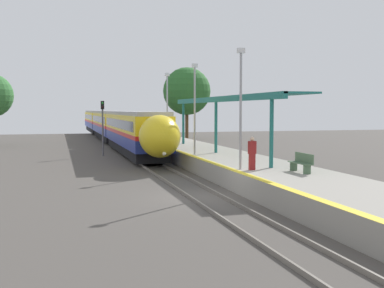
# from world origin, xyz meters

# --- Properties ---
(ground_plane) EXTENTS (120.00, 120.00, 0.00)m
(ground_plane) POSITION_xyz_m (0.00, 0.00, 0.00)
(ground_plane) COLOR #4C4742
(rail_left) EXTENTS (0.08, 90.00, 0.15)m
(rail_left) POSITION_xyz_m (-0.72, 0.00, 0.07)
(rail_left) COLOR slate
(rail_left) RESTS_ON ground_plane
(rail_right) EXTENTS (0.08, 90.00, 0.15)m
(rail_right) POSITION_xyz_m (0.72, 0.00, 0.07)
(rail_right) COLOR slate
(rail_right) RESTS_ON ground_plane
(train) EXTENTS (2.74, 64.17, 3.74)m
(train) POSITION_xyz_m (0.00, 39.87, 2.14)
(train) COLOR black
(train) RESTS_ON ground_plane
(platform_right) EXTENTS (4.68, 64.00, 1.00)m
(platform_right) POSITION_xyz_m (4.04, 0.00, 0.50)
(platform_right) COLOR gray
(platform_right) RESTS_ON ground_plane
(platform_bench) EXTENTS (0.44, 1.71, 0.89)m
(platform_bench) POSITION_xyz_m (4.66, -0.39, 1.47)
(platform_bench) COLOR #4C6B4C
(platform_bench) RESTS_ON platform_right
(person_waiting) EXTENTS (0.36, 0.22, 1.61)m
(person_waiting) POSITION_xyz_m (2.75, 1.01, 1.82)
(person_waiting) COLOR maroon
(person_waiting) RESTS_ON platform_right
(railway_signal) EXTENTS (0.28, 0.28, 4.63)m
(railway_signal) POSITION_xyz_m (-2.59, 20.68, 2.81)
(railway_signal) COLOR #59595E
(railway_signal) RESTS_ON ground_plane
(lamppost_near) EXTENTS (0.36, 0.20, 5.86)m
(lamppost_near) POSITION_xyz_m (2.32, 1.44, 4.31)
(lamppost_near) COLOR #9E9EA3
(lamppost_near) RESTS_ON platform_right
(lamppost_mid) EXTENTS (0.36, 0.20, 5.86)m
(lamppost_mid) POSITION_xyz_m (2.32, 9.57, 4.31)
(lamppost_mid) COLOR #9E9EA3
(lamppost_mid) RESTS_ON platform_right
(lamppost_far) EXTENTS (0.36, 0.20, 5.86)m
(lamppost_far) POSITION_xyz_m (2.32, 17.70, 4.31)
(lamppost_far) COLOR #9E9EA3
(lamppost_far) RESTS_ON platform_right
(station_canopy) EXTENTS (2.02, 20.53, 3.77)m
(station_canopy) POSITION_xyz_m (4.62, 10.38, 4.54)
(station_canopy) COLOR #1E6B66
(station_canopy) RESTS_ON platform_right
(background_tree_right) EXTENTS (6.27, 6.27, 9.47)m
(background_tree_right) POSITION_xyz_m (10.22, 41.16, 6.32)
(background_tree_right) COLOR brown
(background_tree_right) RESTS_ON ground_plane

